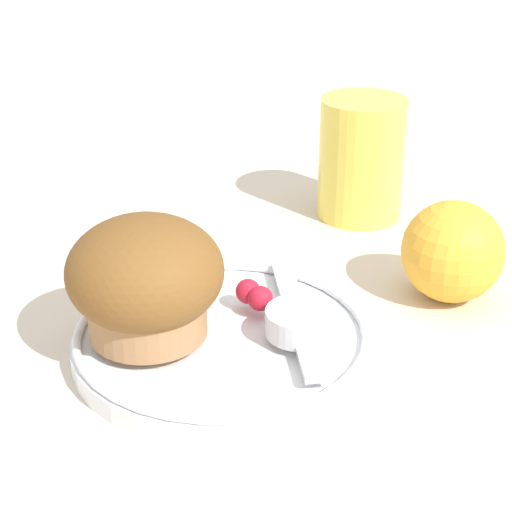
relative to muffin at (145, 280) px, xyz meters
The scene contains 8 objects.
ground_plane 0.07m from the muffin, 75.40° to the left, with size 3.00×3.00×0.00m, color beige.
plate 0.07m from the muffin, 55.29° to the left, with size 0.20×0.20×0.02m.
muffin is the anchor object (origin of this frame).
cream_ramekin 0.11m from the muffin, 50.07° to the left, with size 0.05×0.05×0.02m.
berry_pair 0.08m from the muffin, 78.43° to the left, with size 0.03×0.02×0.02m.
butter_knife 0.11m from the muffin, 63.91° to the left, with size 0.15×0.10×0.00m.
orange_fruit 0.23m from the muffin, 71.45° to the left, with size 0.08×0.08×0.08m.
juice_glass 0.29m from the muffin, 105.66° to the left, with size 0.08×0.08×0.11m.
Camera 1 is at (0.41, -0.30, 0.32)m, focal length 60.00 mm.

